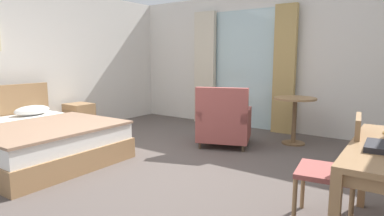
{
  "coord_description": "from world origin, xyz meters",
  "views": [
    {
      "loc": [
        2.61,
        -2.85,
        1.36
      ],
      "look_at": [
        0.45,
        0.14,
        0.79
      ],
      "focal_mm": 30.37,
      "sensor_mm": 36.0,
      "label": 1
    }
  ],
  "objects_px": {
    "bed": "(32,140)",
    "round_cafe_table": "(295,110)",
    "desk_chair": "(338,165)",
    "armchair_by_window": "(224,123)",
    "nightstand": "(79,118)",
    "closed_book": "(382,147)"
  },
  "relations": [
    {
      "from": "desk_chair",
      "to": "round_cafe_table",
      "type": "xyz_separation_m",
      "value": [
        -1.14,
        2.36,
        0.03
      ]
    },
    {
      "from": "desk_chair",
      "to": "round_cafe_table",
      "type": "relative_size",
      "value": 1.24
    },
    {
      "from": "bed",
      "to": "nightstand",
      "type": "distance_m",
      "value": 1.56
    },
    {
      "from": "round_cafe_table",
      "to": "nightstand",
      "type": "bearing_deg",
      "value": -155.82
    },
    {
      "from": "closed_book",
      "to": "armchair_by_window",
      "type": "xyz_separation_m",
      "value": [
        -2.3,
        1.92,
        -0.43
      ]
    },
    {
      "from": "bed",
      "to": "round_cafe_table",
      "type": "bearing_deg",
      "value": 47.63
    },
    {
      "from": "desk_chair",
      "to": "armchair_by_window",
      "type": "bearing_deg",
      "value": 141.06
    },
    {
      "from": "bed",
      "to": "round_cafe_table",
      "type": "xyz_separation_m",
      "value": [
        2.61,
        2.87,
        0.28
      ]
    },
    {
      "from": "bed",
      "to": "closed_book",
      "type": "distance_m",
      "value": 4.11
    },
    {
      "from": "desk_chair",
      "to": "armchair_by_window",
      "type": "height_order",
      "value": "armchair_by_window"
    },
    {
      "from": "nightstand",
      "to": "armchair_by_window",
      "type": "distance_m",
      "value": 2.71
    },
    {
      "from": "armchair_by_window",
      "to": "desk_chair",
      "type": "bearing_deg",
      "value": -38.94
    },
    {
      "from": "nightstand",
      "to": "bed",
      "type": "bearing_deg",
      "value": -58.24
    },
    {
      "from": "desk_chair",
      "to": "bed",
      "type": "bearing_deg",
      "value": -172.28
    },
    {
      "from": "bed",
      "to": "armchair_by_window",
      "type": "bearing_deg",
      "value": 49.95
    },
    {
      "from": "desk_chair",
      "to": "closed_book",
      "type": "distance_m",
      "value": 0.53
    },
    {
      "from": "desk_chair",
      "to": "armchair_by_window",
      "type": "xyz_separation_m",
      "value": [
        -1.98,
        1.6,
        -0.16
      ]
    },
    {
      "from": "nightstand",
      "to": "closed_book",
      "type": "height_order",
      "value": "closed_book"
    },
    {
      "from": "bed",
      "to": "armchair_by_window",
      "type": "xyz_separation_m",
      "value": [
        1.77,
        2.11,
        0.09
      ]
    },
    {
      "from": "nightstand",
      "to": "closed_book",
      "type": "distance_m",
      "value": 5.05
    },
    {
      "from": "bed",
      "to": "round_cafe_table",
      "type": "relative_size",
      "value": 2.88
    },
    {
      "from": "armchair_by_window",
      "to": "round_cafe_table",
      "type": "relative_size",
      "value": 1.32
    }
  ]
}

